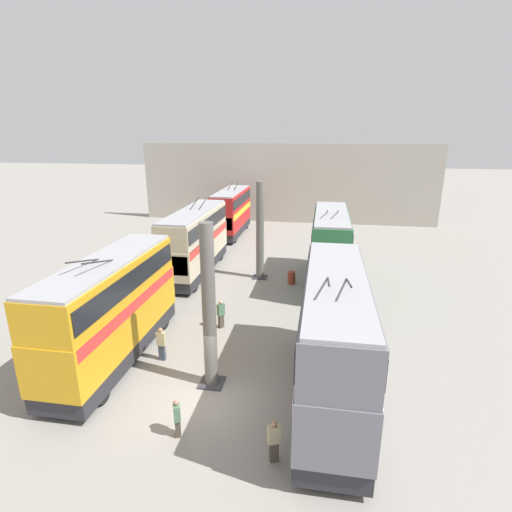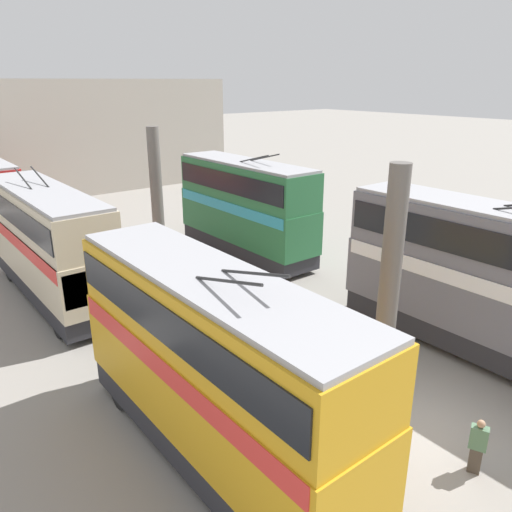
# 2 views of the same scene
# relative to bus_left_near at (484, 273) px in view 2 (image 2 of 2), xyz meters

# --- Properties ---
(ground_plane) EXTENTS (240.00, 240.00, 0.00)m
(ground_plane) POSITION_rel_bus_left_near_xyz_m (-1.33, 5.17, -3.08)
(ground_plane) COLOR gray
(depot_back_wall) EXTENTS (0.50, 36.00, 9.48)m
(depot_back_wall) POSITION_rel_bus_left_near_xyz_m (34.33, 5.17, 1.66)
(depot_back_wall) COLOR #A8A093
(depot_back_wall) RESTS_ON ground_plane
(support_column_near) EXTENTS (1.05, 1.05, 7.35)m
(support_column_near) POSITION_rel_bus_left_near_xyz_m (0.14, 5.17, 0.47)
(support_column_near) COLOR #605B56
(support_column_near) RESTS_ON ground_plane
(support_column_far) EXTENTS (1.05, 1.05, 7.35)m
(support_column_far) POSITION_rel_bus_left_near_xyz_m (13.91, 5.17, 0.47)
(support_column_far) COLOR #605B56
(support_column_far) RESTS_ON ground_plane
(bus_left_near) EXTENTS (10.17, 2.54, 6.03)m
(bus_left_near) POSITION_rel_bus_left_near_xyz_m (0.00, 0.00, 0.00)
(bus_left_near) COLOR black
(bus_left_near) RESTS_ON ground_plane
(bus_left_far) EXTENTS (9.43, 2.54, 5.91)m
(bus_left_far) POSITION_rel_bus_left_near_xyz_m (13.63, -0.00, -0.09)
(bus_left_far) COLOR black
(bus_left_far) RESTS_ON ground_plane
(bus_right_near) EXTENTS (9.72, 2.54, 5.77)m
(bus_right_near) POSITION_rel_bus_left_near_xyz_m (1.40, 10.35, -0.15)
(bus_right_near) COLOR black
(bus_right_near) RESTS_ON ground_plane
(bus_right_mid) EXTENTS (10.41, 2.54, 5.65)m
(bus_right_mid) POSITION_rel_bus_left_near_xyz_m (14.20, 10.35, -0.22)
(bus_right_mid) COLOR black
(bus_right_mid) RESTS_ON ground_plane
(person_by_right_row) EXTENTS (0.24, 0.42, 1.73)m
(person_by_right_row) POSITION_rel_bus_left_near_xyz_m (1.63, 8.09, -2.16)
(person_by_right_row) COLOR #384251
(person_by_right_row) RESTS_ON ground_plane
(person_aisle_midway) EXTENTS (0.48, 0.44, 1.68)m
(person_aisle_midway) POSITION_rel_bus_left_near_xyz_m (5.41, 6.08, -2.19)
(person_aisle_midway) COLOR #473D33
(person_aisle_midway) RESTS_ON ground_plane
(person_aisle_foreground) EXTENTS (0.48, 0.39, 1.54)m
(person_aisle_foreground) POSITION_rel_bus_left_near_xyz_m (-3.16, 5.54, -2.28)
(person_aisle_foreground) COLOR #473D33
(person_aisle_foreground) RESTS_ON ground_plane
(oil_drum) EXTENTS (0.59, 0.59, 0.93)m
(oil_drum) POSITION_rel_bus_left_near_xyz_m (13.05, 2.67, -2.62)
(oil_drum) COLOR #933828
(oil_drum) RESTS_ON ground_plane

